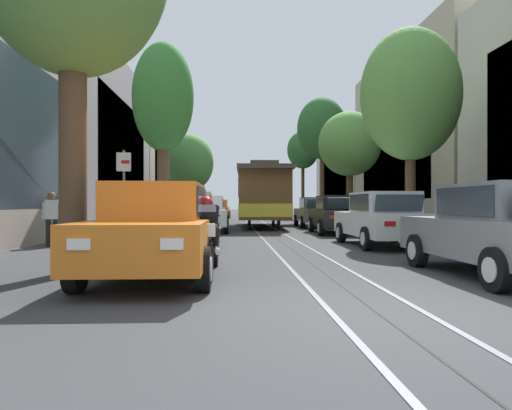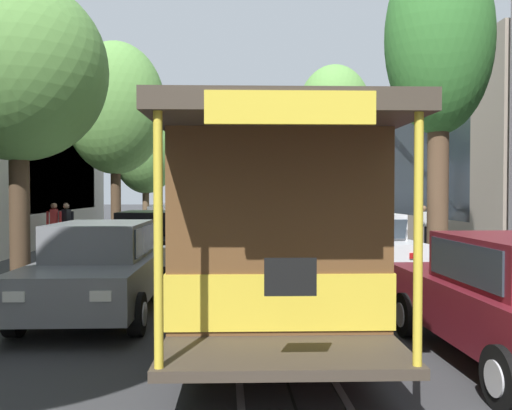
{
  "view_description": "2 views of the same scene",
  "coord_description": "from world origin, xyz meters",
  "px_view_note": "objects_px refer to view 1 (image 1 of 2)",
  "views": [
    {
      "loc": [
        -1.66,
        -5.01,
        1.24
      ],
      "look_at": [
        -0.53,
        15.83,
        1.19
      ],
      "focal_mm": 32.59,
      "sensor_mm": 36.0,
      "label": 1
    },
    {
      "loc": [
        0.68,
        28.64,
        2.11
      ],
      "look_at": [
        -0.81,
        2.53,
        1.47
      ],
      "focal_mm": 37.61,
      "sensor_mm": 36.0,
      "label": 2
    }
  ],
  "objects_px": {
    "parked_car_orange_near_left": "(156,230)",
    "parked_car_white_second_right": "(383,219)",
    "parked_car_maroon_fourth_left": "(210,211)",
    "cable_car_trolley": "(262,196)",
    "street_tree_kerb_right_second": "(410,95)",
    "parked_car_orange_sixth_left": "(218,209)",
    "street_sign_post": "(124,189)",
    "parked_car_white_mid_left": "(206,214)",
    "parked_car_blue_far_left": "(219,208)",
    "pedestrian_crossing_far": "(501,213)",
    "motorcycle_with_rider": "(206,238)",
    "street_tree_kerb_left_second": "(163,100)",
    "street_tree_kerb_right_mid": "(350,144)",
    "street_tree_kerb_right_far": "(303,150)",
    "pedestrian_on_right_pavement": "(52,216)",
    "parked_car_beige_second_left": "(186,218)",
    "parked_car_black_fifth_left": "(213,210)",
    "parked_car_grey_near_right": "(502,230)",
    "pedestrian_on_left_pavement": "(506,213)",
    "street_tree_kerb_right_fourth": "(322,129)",
    "parked_car_black_mid_right": "(337,214)",
    "parked_car_grey_fourth_right": "(316,212)"
  },
  "relations": [
    {
      "from": "parked_car_orange_near_left",
      "to": "parked_car_white_second_right",
      "type": "bearing_deg",
      "value": 43.73
    },
    {
      "from": "parked_car_maroon_fourth_left",
      "to": "cable_car_trolley",
      "type": "height_order",
      "value": "cable_car_trolley"
    },
    {
      "from": "street_tree_kerb_right_second",
      "to": "parked_car_orange_sixth_left",
      "type": "bearing_deg",
      "value": 106.45
    },
    {
      "from": "street_tree_kerb_right_second",
      "to": "street_sign_post",
      "type": "xyz_separation_m",
      "value": [
        -8.79,
        -3.21,
        -3.27
      ]
    },
    {
      "from": "parked_car_white_mid_left",
      "to": "street_sign_post",
      "type": "bearing_deg",
      "value": -101.27
    },
    {
      "from": "parked_car_blue_far_left",
      "to": "pedestrian_crossing_far",
      "type": "height_order",
      "value": "pedestrian_crossing_far"
    },
    {
      "from": "motorcycle_with_rider",
      "to": "pedestrian_crossing_far",
      "type": "relative_size",
      "value": 1.17
    },
    {
      "from": "parked_car_blue_far_left",
      "to": "street_tree_kerb_left_second",
      "type": "xyz_separation_m",
      "value": [
        -1.84,
        -25.37,
        5.0
      ]
    },
    {
      "from": "motorcycle_with_rider",
      "to": "street_tree_kerb_left_second",
      "type": "bearing_deg",
      "value": 101.49
    },
    {
      "from": "parked_car_orange_sixth_left",
      "to": "street_tree_kerb_right_mid",
      "type": "relative_size",
      "value": 0.73
    },
    {
      "from": "parked_car_orange_near_left",
      "to": "street_tree_kerb_right_far",
      "type": "bearing_deg",
      "value": 76.89
    },
    {
      "from": "parked_car_orange_sixth_left",
      "to": "pedestrian_on_right_pavement",
      "type": "height_order",
      "value": "pedestrian_on_right_pavement"
    },
    {
      "from": "parked_car_maroon_fourth_left",
      "to": "parked_car_white_second_right",
      "type": "distance_m",
      "value": 15.15
    },
    {
      "from": "parked_car_beige_second_left",
      "to": "parked_car_orange_sixth_left",
      "type": "distance_m",
      "value": 25.42
    },
    {
      "from": "parked_car_blue_far_left",
      "to": "parked_car_white_second_right",
      "type": "distance_m",
      "value": 33.04
    },
    {
      "from": "street_tree_kerb_right_second",
      "to": "parked_car_orange_near_left",
      "type": "bearing_deg",
      "value": -134.5
    },
    {
      "from": "parked_car_black_fifth_left",
      "to": "street_tree_kerb_right_second",
      "type": "xyz_separation_m",
      "value": [
        7.33,
        -17.81,
        4.11
      ]
    },
    {
      "from": "parked_car_blue_far_left",
      "to": "cable_car_trolley",
      "type": "relative_size",
      "value": 0.48
    },
    {
      "from": "parked_car_grey_near_right",
      "to": "street_sign_post",
      "type": "bearing_deg",
      "value": 148.04
    },
    {
      "from": "parked_car_black_fifth_left",
      "to": "motorcycle_with_rider",
      "type": "bearing_deg",
      "value": -88.03
    },
    {
      "from": "parked_car_grey_near_right",
      "to": "street_tree_kerb_right_second",
      "type": "height_order",
      "value": "street_tree_kerb_right_second"
    },
    {
      "from": "parked_car_orange_near_left",
      "to": "pedestrian_on_left_pavement",
      "type": "bearing_deg",
      "value": 31.65
    },
    {
      "from": "parked_car_white_second_right",
      "to": "parked_car_black_fifth_left",
      "type": "bearing_deg",
      "value": 106.12
    },
    {
      "from": "parked_car_blue_far_left",
      "to": "pedestrian_on_right_pavement",
      "type": "height_order",
      "value": "pedestrian_on_right_pavement"
    },
    {
      "from": "parked_car_white_mid_left",
      "to": "parked_car_orange_sixth_left",
      "type": "xyz_separation_m",
      "value": [
        0.05,
        18.99,
        0.0
      ]
    },
    {
      "from": "street_tree_kerb_right_second",
      "to": "motorcycle_with_rider",
      "type": "relative_size",
      "value": 3.6
    },
    {
      "from": "street_tree_kerb_right_mid",
      "to": "street_tree_kerb_right_fourth",
      "type": "relative_size",
      "value": 0.7
    },
    {
      "from": "street_tree_kerb_right_mid",
      "to": "street_tree_kerb_right_far",
      "type": "xyz_separation_m",
      "value": [
        0.19,
        16.77,
        1.62
      ]
    },
    {
      "from": "parked_car_black_fifth_left",
      "to": "street_tree_kerb_right_fourth",
      "type": "distance_m",
      "value": 9.54
    },
    {
      "from": "street_sign_post",
      "to": "parked_car_black_fifth_left",
      "type": "bearing_deg",
      "value": 86.02
    },
    {
      "from": "parked_car_black_mid_right",
      "to": "pedestrian_crossing_far",
      "type": "height_order",
      "value": "pedestrian_crossing_far"
    },
    {
      "from": "street_tree_kerb_left_second",
      "to": "street_tree_kerb_right_second",
      "type": "distance_m",
      "value": 10.45
    },
    {
      "from": "parked_car_grey_fourth_right",
      "to": "pedestrian_on_right_pavement",
      "type": "height_order",
      "value": "pedestrian_on_right_pavement"
    },
    {
      "from": "parked_car_orange_near_left",
      "to": "parked_car_white_second_right",
      "type": "distance_m",
      "value": 7.86
    },
    {
      "from": "parked_car_beige_second_left",
      "to": "street_tree_kerb_right_mid",
      "type": "height_order",
      "value": "street_tree_kerb_right_mid"
    },
    {
      "from": "parked_car_blue_far_left",
      "to": "parked_car_grey_near_right",
      "type": "bearing_deg",
      "value": -81.58
    },
    {
      "from": "parked_car_orange_sixth_left",
      "to": "pedestrian_on_right_pavement",
      "type": "relative_size",
      "value": 2.77
    },
    {
      "from": "street_tree_kerb_right_fourth",
      "to": "motorcycle_with_rider",
      "type": "relative_size",
      "value": 4.32
    },
    {
      "from": "parked_car_blue_far_left",
      "to": "street_tree_kerb_right_second",
      "type": "xyz_separation_m",
      "value": [
        7.17,
        -30.58,
        4.11
      ]
    },
    {
      "from": "parked_car_orange_near_left",
      "to": "parked_car_white_mid_left",
      "type": "distance_m",
      "value": 12.48
    },
    {
      "from": "parked_car_black_fifth_left",
      "to": "cable_car_trolley",
      "type": "xyz_separation_m",
      "value": [
        2.95,
        -8.74,
        0.86
      ]
    },
    {
      "from": "parked_car_black_fifth_left",
      "to": "parked_car_maroon_fourth_left",
      "type": "bearing_deg",
      "value": -89.1
    },
    {
      "from": "parked_car_black_mid_right",
      "to": "street_tree_kerb_right_mid",
      "type": "relative_size",
      "value": 0.73
    },
    {
      "from": "parked_car_maroon_fourth_left",
      "to": "parked_car_beige_second_left",
      "type": "bearing_deg",
      "value": -90.56
    },
    {
      "from": "street_tree_kerb_right_far",
      "to": "street_tree_kerb_right_fourth",
      "type": "bearing_deg",
      "value": -90.11
    },
    {
      "from": "parked_car_orange_near_left",
      "to": "parked_car_maroon_fourth_left",
      "type": "xyz_separation_m",
      "value": [
        0.05,
        19.5,
        0.0
      ]
    },
    {
      "from": "parked_car_black_fifth_left",
      "to": "parked_car_grey_fourth_right",
      "type": "xyz_separation_m",
      "value": [
        5.79,
        -8.76,
        0.0
      ]
    },
    {
      "from": "parked_car_white_mid_left",
      "to": "parked_car_grey_fourth_right",
      "type": "bearing_deg",
      "value": 35.51
    },
    {
      "from": "street_tree_kerb_right_second",
      "to": "street_tree_kerb_right_fourth",
      "type": "height_order",
      "value": "street_tree_kerb_right_fourth"
    },
    {
      "from": "street_tree_kerb_right_mid",
      "to": "street_sign_post",
      "type": "xyz_separation_m",
      "value": [
        -8.87,
        -11.49,
        -2.67
      ]
    }
  ]
}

